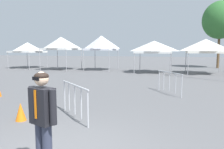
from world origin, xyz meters
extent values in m
cylinder|color=#9E9EA3|center=(-16.75, 16.65, 1.02)|extent=(0.06, 0.06, 2.04)
cylinder|color=#9E9EA3|center=(-13.63, 16.43, 1.02)|extent=(0.06, 0.06, 2.04)
cylinder|color=#9E9EA3|center=(-16.53, 19.78, 1.02)|extent=(0.06, 0.06, 2.04)
cylinder|color=#9E9EA3|center=(-13.41, 19.56, 1.02)|extent=(0.06, 0.06, 2.04)
pyramid|color=white|center=(-15.08, 18.10, 2.55)|extent=(3.51, 3.51, 1.01)
cube|color=white|center=(-15.08, 18.10, 1.94)|extent=(3.48, 3.48, 0.20)
cylinder|color=#9E9EA3|center=(-11.71, 15.71, 1.18)|extent=(0.06, 0.06, 2.35)
cylinder|color=#9E9EA3|center=(-8.50, 15.55, 1.18)|extent=(0.06, 0.06, 2.35)
cylinder|color=#9E9EA3|center=(-11.55, 18.92, 1.18)|extent=(0.06, 0.06, 2.35)
cylinder|color=#9E9EA3|center=(-8.34, 18.76, 1.18)|extent=(0.06, 0.06, 2.35)
pyramid|color=white|center=(-10.03, 17.23, 2.96)|extent=(3.54, 3.54, 1.22)
cube|color=white|center=(-10.03, 17.23, 2.25)|extent=(3.51, 3.51, 0.20)
cylinder|color=#9E9EA3|center=(-7.09, 16.62, 1.15)|extent=(0.06, 0.06, 2.31)
cylinder|color=#9E9EA3|center=(-4.30, 16.46, 1.15)|extent=(0.06, 0.06, 2.31)
cylinder|color=#9E9EA3|center=(-6.93, 19.41, 1.15)|extent=(0.06, 0.06, 2.31)
cylinder|color=#9E9EA3|center=(-4.14, 19.25, 1.15)|extent=(0.06, 0.06, 2.31)
pyramid|color=white|center=(-5.62, 17.94, 2.98)|extent=(3.10, 3.10, 1.35)
cube|color=white|center=(-5.62, 17.94, 2.21)|extent=(3.07, 3.07, 0.20)
cylinder|color=#9E9EA3|center=(-1.56, 15.38, 1.02)|extent=(0.06, 0.06, 2.04)
cylinder|color=#9E9EA3|center=(1.59, 15.39, 1.02)|extent=(0.06, 0.06, 2.04)
cylinder|color=#9E9EA3|center=(-1.57, 18.52, 1.02)|extent=(0.06, 0.06, 2.04)
cylinder|color=#9E9EA3|center=(1.58, 18.53, 1.02)|extent=(0.06, 0.06, 2.04)
pyramid|color=white|center=(0.01, 16.96, 2.53)|extent=(3.31, 3.31, 0.97)
cube|color=white|center=(0.01, 16.96, 1.94)|extent=(3.28, 3.28, 0.20)
cylinder|color=#9E9EA3|center=(3.03, 15.61, 1.03)|extent=(0.06, 0.06, 2.06)
cylinder|color=#9E9EA3|center=(2.94, 18.64, 1.03)|extent=(0.06, 0.06, 2.06)
cylinder|color=#9E9EA3|center=(5.98, 18.73, 1.03)|extent=(0.06, 0.06, 2.06)
pyramid|color=white|center=(4.50, 17.17, 2.59)|extent=(3.28, 3.28, 1.06)
cube|color=white|center=(4.50, 17.17, 1.96)|extent=(3.25, 3.25, 0.20)
cylinder|color=#33384C|center=(-0.01, -0.59, 0.46)|extent=(0.16, 0.16, 0.92)
cube|color=black|center=(0.07, -0.62, 1.22)|extent=(0.48, 0.36, 0.60)
cylinder|color=black|center=(-0.18, -0.53, 1.24)|extent=(0.11, 0.11, 0.56)
cylinder|color=black|center=(0.33, -0.71, 1.24)|extent=(0.11, 0.11, 0.56)
sphere|color=beige|center=(0.07, -0.62, 1.67)|extent=(0.23, 0.23, 0.23)
ellipsoid|color=black|center=(0.07, -0.62, 1.71)|extent=(0.23, 0.23, 0.14)
cube|color=black|center=(0.04, -0.72, 1.68)|extent=(0.15, 0.07, 0.06)
cube|color=orange|center=(0.03, -0.75, 1.27)|extent=(0.05, 0.03, 0.46)
cylinder|color=brown|center=(6.80, 24.66, 2.03)|extent=(0.28, 0.28, 4.06)
ellipsoid|color=#2D662D|center=(6.80, 24.66, 5.66)|extent=(4.02, 4.02, 4.42)
cylinder|color=#B7BABF|center=(-0.87, 2.37, 1.05)|extent=(1.59, 1.45, 0.05)
cylinder|color=#B7BABF|center=(-0.14, 1.69, 0.53)|extent=(0.04, 0.04, 1.05)
cylinder|color=#B7BABF|center=(-1.61, 3.04, 0.53)|extent=(0.04, 0.04, 1.05)
cylinder|color=#B7BABF|center=(-0.48, 2.01, 0.58)|extent=(0.04, 0.04, 0.92)
cylinder|color=#B7BABF|center=(-0.87, 2.37, 0.58)|extent=(0.04, 0.04, 0.92)
cylinder|color=#B7BABF|center=(-1.26, 2.72, 0.58)|extent=(0.04, 0.04, 0.92)
cylinder|color=#B7BABF|center=(1.81, 7.18, 1.05)|extent=(1.23, 1.76, 0.05)
cylinder|color=#B7BABF|center=(2.38, 6.36, 0.53)|extent=(0.04, 0.04, 1.05)
cylinder|color=#B7BABF|center=(1.25, 8.00, 0.53)|extent=(0.04, 0.04, 1.05)
cylinder|color=#B7BABF|center=(2.11, 6.75, 0.58)|extent=(0.04, 0.04, 0.92)
cylinder|color=#B7BABF|center=(1.81, 7.18, 0.58)|extent=(0.04, 0.04, 0.92)
cylinder|color=#B7BABF|center=(1.52, 7.62, 0.58)|extent=(0.04, 0.04, 0.92)
cone|color=orange|center=(-2.33, 1.65, 0.27)|extent=(0.32, 0.32, 0.55)
camera|label=1|loc=(2.16, -3.54, 2.12)|focal=34.24mm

